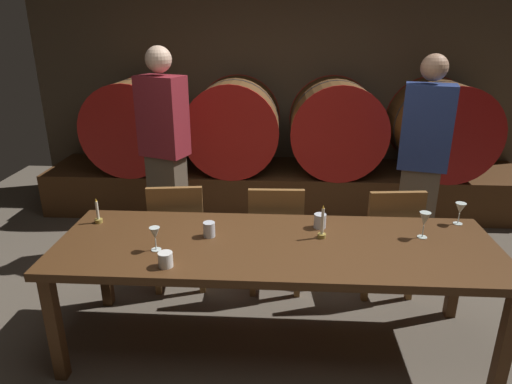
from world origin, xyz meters
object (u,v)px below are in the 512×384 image
(chair_center, at_px, (275,233))
(cup_left, at_px, (166,260))
(chair_right, at_px, (388,236))
(wine_glass_right, at_px, (460,209))
(cup_right, at_px, (320,221))
(dining_table, at_px, (276,252))
(cup_center, at_px, (209,229))
(guest_left, at_px, (165,152))
(wine_barrel_far_left, at_px, (138,124))
(candle_right, at_px, (322,228))
(wine_barrel_center_left, at_px, (235,125))
(wine_glass_center, at_px, (425,220))
(wine_glass_left, at_px, (155,234))
(candle_left, at_px, (98,216))
(wine_barrel_center_right, at_px, (335,126))
(wine_barrel_far_right, at_px, (440,127))
(guest_right, at_px, (422,163))
(chair_left, at_px, (178,231))

(chair_center, height_order, cup_left, chair_center)
(chair_center, bearing_deg, chair_right, 178.46)
(wine_glass_right, relative_size, cup_right, 1.58)
(dining_table, bearing_deg, cup_left, -152.26)
(cup_center, bearing_deg, guest_left, 115.30)
(chair_center, distance_m, wine_glass_right, 1.30)
(wine_barrel_far_left, height_order, chair_right, wine_barrel_far_left)
(cup_right, bearing_deg, candle_right, -89.47)
(wine_barrel_center_left, height_order, chair_right, wine_barrel_center_left)
(candle_right, distance_m, wine_glass_center, 0.63)
(wine_barrel_center_left, distance_m, wine_glass_left, 2.50)
(wine_glass_center, bearing_deg, guest_left, 149.12)
(guest_left, bearing_deg, candle_left, 100.03)
(wine_barrel_center_right, relative_size, dining_table, 0.36)
(candle_right, relative_size, cup_right, 2.36)
(dining_table, bearing_deg, wine_barrel_far_right, 54.50)
(wine_barrel_far_left, bearing_deg, wine_barrel_far_right, 0.00)
(wine_barrel_far_left, distance_m, guest_left, 1.24)
(guest_right, bearing_deg, dining_table, 59.65)
(chair_center, distance_m, candle_left, 1.28)
(chair_right, xyz_separation_m, cup_left, (-1.43, -0.97, 0.29))
(dining_table, height_order, candle_right, candle_right)
(wine_barrel_far_right, bearing_deg, guest_left, -157.57)
(wine_barrel_center_right, xyz_separation_m, wine_barrel_far_right, (1.09, 0.00, 0.00))
(wine_barrel_far_left, bearing_deg, wine_glass_center, -42.20)
(wine_barrel_center_left, bearing_deg, wine_barrel_far_left, 180.00)
(chair_left, bearing_deg, cup_center, 112.94)
(wine_glass_right, bearing_deg, candle_left, -177.11)
(wine_barrel_far_right, height_order, chair_left, wine_barrel_far_right)
(candle_right, bearing_deg, wine_glass_center, 3.68)
(wine_glass_left, distance_m, cup_right, 1.05)
(wine_barrel_center_left, xyz_separation_m, chair_center, (0.48, -1.71, -0.46))
(cup_left, bearing_deg, wine_glass_right, 20.36)
(wine_barrel_center_right, height_order, chair_center, wine_barrel_center_right)
(chair_left, bearing_deg, cup_left, 92.02)
(wine_barrel_center_left, xyz_separation_m, wine_glass_center, (1.40, -2.23, -0.09))
(chair_right, bearing_deg, wine_barrel_center_right, -87.79)
(wine_barrel_far_left, height_order, wine_barrel_center_left, same)
(dining_table, relative_size, wine_glass_right, 18.11)
(wine_barrel_far_right, bearing_deg, candle_left, -143.44)
(wine_barrel_center_left, height_order, cup_right, wine_barrel_center_left)
(wine_glass_right, bearing_deg, guest_left, 157.37)
(wine_barrel_center_left, xyz_separation_m, wine_glass_left, (-0.21, -2.49, -0.11))
(wine_barrel_center_right, distance_m, chair_right, 1.78)
(wine_glass_right, bearing_deg, cup_left, -159.64)
(wine_barrel_far_left, bearing_deg, wine_barrel_center_right, 0.00)
(wine_barrel_center_left, distance_m, candle_right, 2.40)
(guest_left, xyz_separation_m, wine_glass_center, (1.88, -1.13, -0.08))
(candle_left, bearing_deg, cup_left, -42.81)
(chair_center, distance_m, cup_right, 0.58)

